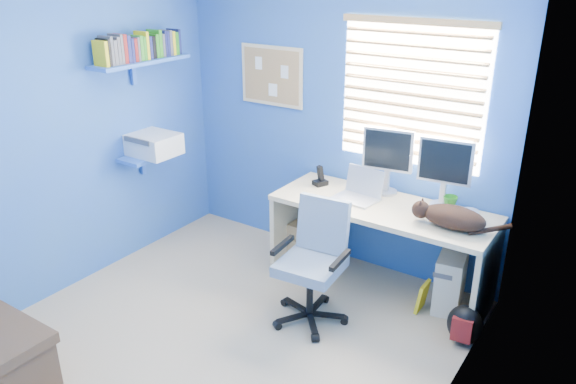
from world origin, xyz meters
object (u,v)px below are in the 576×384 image
Objects in this scene: desk at (380,248)px; laptop at (356,187)px; cat at (454,217)px; tower_pc at (451,279)px; office_chair at (313,277)px.

laptop is at bearing -176.18° from desk.
tower_pc is (-0.02, 0.19, -0.60)m from cat.
office_chair is at bearing -152.44° from cat.
desk is 3.81× the size of cat.
laptop is 0.36× the size of office_chair.
cat is (0.57, -0.08, 0.45)m from desk.
desk is at bearing 69.51° from office_chair.
desk is at bearing -179.03° from tower_pc.
desk is 0.68m from office_chair.
laptop is 1.01m from tower_pc.
cat is 0.50× the size of office_chair.
tower_pc is at bearing 89.25° from cat.
laptop is at bearing 168.61° from cat.
cat reaches higher than tower_pc.
laptop reaches higher than office_chair.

